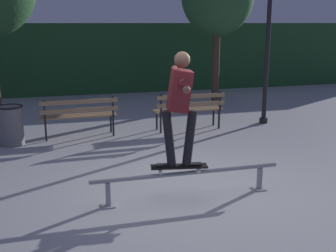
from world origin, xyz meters
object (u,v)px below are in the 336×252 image
(grind_rail, at_px, (188,177))
(trash_can, at_px, (11,125))
(skateboard, at_px, (179,167))
(lamp_post_right, at_px, (269,19))
(park_bench_left_center, at_px, (189,107))
(skateboarder, at_px, (180,100))
(park_bench_leftmost, at_px, (79,113))

(grind_rail, bearing_deg, trash_can, 126.83)
(skateboard, xyz_separation_m, lamp_post_right, (3.33, 3.82, 2.02))
(grind_rail, xyz_separation_m, park_bench_left_center, (1.23, 3.64, 0.23))
(skateboarder, xyz_separation_m, trash_can, (-2.47, 3.46, -0.99))
(skateboarder, height_order, park_bench_left_center, skateboarder)
(grind_rail, relative_size, lamp_post_right, 0.70)
(park_bench_leftmost, bearing_deg, trash_can, -172.17)
(skateboard, xyz_separation_m, park_bench_leftmost, (-1.10, 3.64, 0.07))
(park_bench_left_center, relative_size, lamp_post_right, 0.41)
(lamp_post_right, relative_size, trash_can, 4.88)
(grind_rail, bearing_deg, park_bench_left_center, 71.37)
(skateboard, xyz_separation_m, skateboarder, (0.00, -0.00, 0.94))
(park_bench_left_center, bearing_deg, grind_rail, -108.63)
(skateboard, bearing_deg, grind_rail, -0.00)
(skateboard, height_order, lamp_post_right, lamp_post_right)
(skateboarder, xyz_separation_m, lamp_post_right, (3.33, 3.82, 1.08))
(park_bench_leftmost, bearing_deg, skateboard, -73.16)
(skateboard, distance_m, skateboarder, 0.94)
(grind_rail, relative_size, park_bench_left_center, 1.69)
(skateboard, bearing_deg, lamp_post_right, 48.94)
(skateboard, relative_size, park_bench_left_center, 0.50)
(grind_rail, xyz_separation_m, park_bench_leftmost, (-1.23, 3.64, 0.23))
(lamp_post_right, bearing_deg, skateboard, -131.06)
(skateboarder, distance_m, park_bench_leftmost, 3.91)
(skateboarder, bearing_deg, skateboard, 169.99)
(grind_rail, height_order, lamp_post_right, lamp_post_right)
(skateboard, relative_size, park_bench_leftmost, 0.50)
(park_bench_left_center, bearing_deg, skateboard, -110.36)
(park_bench_leftmost, height_order, lamp_post_right, lamp_post_right)
(park_bench_leftmost, xyz_separation_m, park_bench_left_center, (2.46, 0.00, 0.00))
(lamp_post_right, distance_m, trash_can, 6.17)
(park_bench_left_center, bearing_deg, park_bench_leftmost, 180.00)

